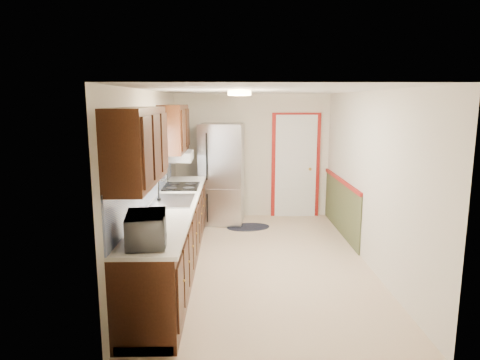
{
  "coord_description": "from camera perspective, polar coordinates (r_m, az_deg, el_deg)",
  "views": [
    {
      "loc": [
        -0.41,
        -5.79,
        2.26
      ],
      "look_at": [
        -0.29,
        0.2,
        1.15
      ],
      "focal_mm": 32.0,
      "sensor_mm": 36.0,
      "label": 1
    }
  ],
  "objects": [
    {
      "name": "room_shell",
      "position": [
        5.9,
        2.81,
        0.14
      ],
      "size": [
        3.2,
        5.2,
        2.52
      ],
      "color": "#CEB291",
      "rests_on": "ground"
    },
    {
      "name": "refrigerator",
      "position": [
        7.96,
        -2.43,
        0.85
      ],
      "size": [
        0.85,
        0.82,
        1.86
      ],
      "rotation": [
        0.0,
        0.0,
        -0.12
      ],
      "color": "#B7B7BC",
      "rests_on": "ground"
    },
    {
      "name": "kitchen_run",
      "position": [
        5.75,
        -9.44,
        -4.26
      ],
      "size": [
        0.63,
        4.0,
        2.2
      ],
      "color": "#32170B",
      "rests_on": "ground"
    },
    {
      "name": "cooktop",
      "position": [
        6.72,
        -7.83,
        -0.84
      ],
      "size": [
        0.54,
        0.64,
        0.02
      ],
      "primitive_type": "cube",
      "color": "black",
      "rests_on": "kitchen_run"
    },
    {
      "name": "microwave",
      "position": [
        4.09,
        -12.38,
        -5.96
      ],
      "size": [
        0.37,
        0.57,
        0.36
      ],
      "primitive_type": "imported",
      "rotation": [
        0.0,
        0.0,
        1.72
      ],
      "color": "white",
      "rests_on": "kitchen_run"
    },
    {
      "name": "ceiling_fixture",
      "position": [
        5.6,
        -0.07,
        11.51
      ],
      "size": [
        0.3,
        0.3,
        0.06
      ],
      "primitive_type": "cylinder",
      "color": "#FFD88C",
      "rests_on": "room_shell"
    },
    {
      "name": "back_wall_trim",
      "position": [
        8.24,
        8.64,
        0.8
      ],
      "size": [
        1.12,
        2.3,
        2.08
      ],
      "color": "maroon",
      "rests_on": "ground"
    },
    {
      "name": "rug",
      "position": [
        7.81,
        1.09,
        -6.29
      ],
      "size": [
        0.85,
        0.63,
        0.01
      ],
      "primitive_type": "ellipsoid",
      "rotation": [
        0.0,
        0.0,
        0.17
      ],
      "color": "black",
      "rests_on": "ground"
    }
  ]
}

